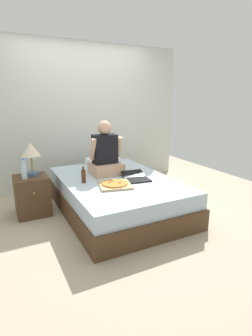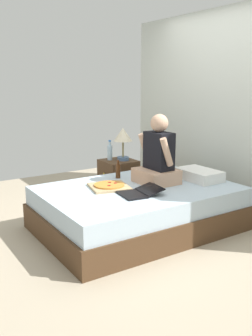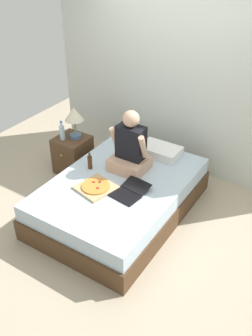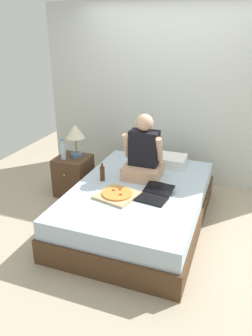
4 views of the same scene
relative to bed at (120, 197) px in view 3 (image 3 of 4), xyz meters
name	(u,v)px [view 3 (image 3 of 4)]	position (x,y,z in m)	size (l,w,h in m)	color
ground_plane	(120,211)	(0.00, 0.00, -0.23)	(5.81, 5.81, 0.00)	tan
wall_back	(177,82)	(0.00, 1.42, 1.02)	(3.81, 0.12, 2.50)	silver
bed	(120,197)	(0.00, 0.00, 0.00)	(1.47, 2.13, 0.48)	#4C331E
nightstand_left	(73,155)	(-1.08, 0.41, 0.04)	(0.44, 0.47, 0.54)	#4C331E
lamp_on_left_nightstand	(74,116)	(-1.04, 0.47, 0.63)	(0.26, 0.26, 0.45)	#4C6B93
water_bottle	(62,132)	(-1.16, 0.33, 0.42)	(0.07, 0.07, 0.28)	silver
pillow	(160,151)	(0.12, 0.78, 0.30)	(0.52, 0.34, 0.12)	white
person_seated	(130,149)	(-0.04, 0.29, 0.53)	(0.47, 0.40, 0.78)	tan
laptop	(129,192)	(0.23, -0.17, 0.26)	(0.37, 0.45, 0.07)	black
pizza_box	(96,187)	(-0.15, -0.28, 0.26)	(0.48, 0.48, 0.05)	tan
beer_bottle_on_bed	(90,162)	(-0.46, 0.03, 0.33)	(0.06, 0.06, 0.22)	#4C2811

